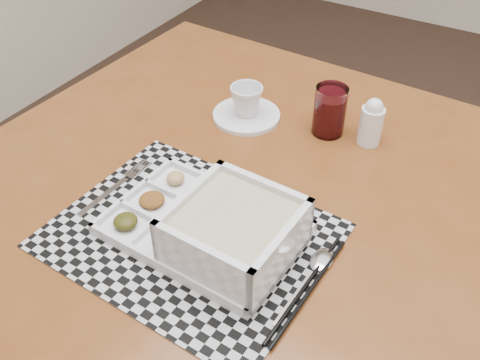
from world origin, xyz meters
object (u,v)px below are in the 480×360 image
at_px(dining_table, 239,230).
at_px(juice_glass, 330,112).
at_px(cup, 247,101).
at_px(creamer_bottle, 371,122).
at_px(serving_tray, 225,233).

height_order(dining_table, juice_glass, juice_glass).
relative_size(dining_table, cup, 16.16).
bearing_deg(dining_table, juice_glass, 78.43).
bearing_deg(creamer_bottle, serving_tray, -103.16).
relative_size(dining_table, creamer_bottle, 11.21).
xyz_separation_m(serving_tray, cup, (-0.17, 0.36, 0.00)).
distance_m(dining_table, creamer_bottle, 0.35).
relative_size(dining_table, juice_glass, 10.91).
xyz_separation_m(dining_table, creamer_bottle, (0.14, 0.29, 0.14)).
bearing_deg(cup, juice_glass, 15.31).
relative_size(serving_tray, creamer_bottle, 3.20).
distance_m(serving_tray, juice_glass, 0.40).
bearing_deg(dining_table, cup, 117.06).
bearing_deg(cup, creamer_bottle, 13.04).
height_order(dining_table, creamer_bottle, creamer_bottle).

